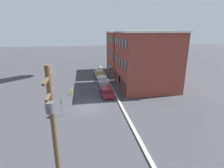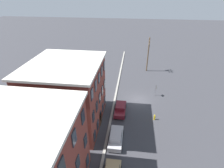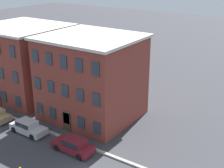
{
  "view_description": "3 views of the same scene",
  "coord_description": "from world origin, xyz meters",
  "px_view_note": "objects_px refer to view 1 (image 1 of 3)",
  "views": [
    {
      "loc": [
        22.03,
        -0.45,
        10.09
      ],
      "look_at": [
        0.65,
        3.16,
        3.39
      ],
      "focal_mm": 28.0,
      "sensor_mm": 36.0,
      "label": 1
    },
    {
      "loc": [
        -28.2,
        1.53,
        18.82
      ],
      "look_at": [
        0.12,
        5.13,
        3.01
      ],
      "focal_mm": 28.0,
      "sensor_mm": 36.0,
      "label": 2
    },
    {
      "loc": [
        14.06,
        -16.92,
        17.49
      ],
      "look_at": [
        -0.62,
        4.79,
        7.48
      ],
      "focal_mm": 50.0,
      "sensor_mm": 36.0,
      "label": 3
    }
  ],
  "objects_px": {
    "car_tan": "(99,73)",
    "car_maroon": "(107,91)",
    "utility_pole": "(55,135)",
    "caution_sign": "(61,104)",
    "fire_hydrant": "(71,92)",
    "car_silver": "(103,80)"
  },
  "relations": [
    {
      "from": "car_maroon",
      "to": "caution_sign",
      "type": "bearing_deg",
      "value": -46.87
    },
    {
      "from": "utility_pole",
      "to": "caution_sign",
      "type": "bearing_deg",
      "value": -174.45
    },
    {
      "from": "fire_hydrant",
      "to": "car_silver",
      "type": "bearing_deg",
      "value": 133.18
    },
    {
      "from": "car_silver",
      "to": "utility_pole",
      "type": "distance_m",
      "value": 25.4
    },
    {
      "from": "car_tan",
      "to": "car_silver",
      "type": "distance_m",
      "value": 5.74
    },
    {
      "from": "car_silver",
      "to": "utility_pole",
      "type": "height_order",
      "value": "utility_pole"
    },
    {
      "from": "car_maroon",
      "to": "caution_sign",
      "type": "height_order",
      "value": "caution_sign"
    },
    {
      "from": "car_silver",
      "to": "caution_sign",
      "type": "relative_size",
      "value": 1.85
    },
    {
      "from": "car_tan",
      "to": "fire_hydrant",
      "type": "distance_m",
      "value": 12.42
    },
    {
      "from": "car_tan",
      "to": "car_maroon",
      "type": "height_order",
      "value": "same"
    },
    {
      "from": "car_tan",
      "to": "fire_hydrant",
      "type": "xyz_separation_m",
      "value": [
        11.1,
        -5.57,
        -0.27
      ]
    },
    {
      "from": "car_silver",
      "to": "caution_sign",
      "type": "bearing_deg",
      "value": -26.93
    },
    {
      "from": "fire_hydrant",
      "to": "utility_pole",
      "type": "bearing_deg",
      "value": 1.25
    },
    {
      "from": "utility_pole",
      "to": "fire_hydrant",
      "type": "relative_size",
      "value": 8.9
    },
    {
      "from": "car_silver",
      "to": "car_maroon",
      "type": "xyz_separation_m",
      "value": [
        6.68,
        -0.04,
        0.0
      ]
    },
    {
      "from": "fire_hydrant",
      "to": "caution_sign",
      "type": "bearing_deg",
      "value": -5.71
    },
    {
      "from": "car_maroon",
      "to": "utility_pole",
      "type": "relative_size",
      "value": 0.51
    },
    {
      "from": "caution_sign",
      "to": "utility_pole",
      "type": "distance_m",
      "value": 12.31
    },
    {
      "from": "car_silver",
      "to": "utility_pole",
      "type": "xyz_separation_m",
      "value": [
        24.51,
        -5.29,
        4.06
      ]
    },
    {
      "from": "car_tan",
      "to": "utility_pole",
      "type": "relative_size",
      "value": 0.51
    },
    {
      "from": "car_tan",
      "to": "car_silver",
      "type": "bearing_deg",
      "value": 1.37
    },
    {
      "from": "car_tan",
      "to": "car_silver",
      "type": "xyz_separation_m",
      "value": [
        5.74,
        0.14,
        0.0
      ]
    }
  ]
}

